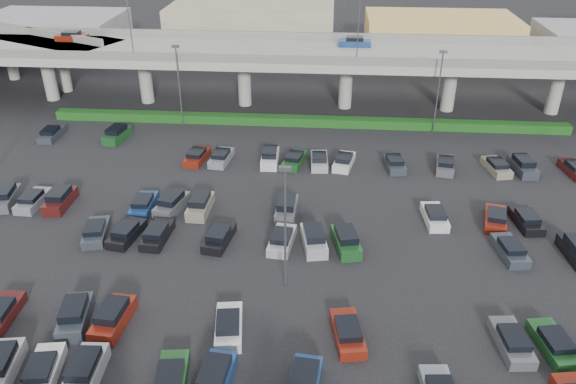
% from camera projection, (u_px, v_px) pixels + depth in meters
% --- Properties ---
extents(ground, '(280.00, 280.00, 0.00)m').
position_uv_depth(ground, '(293.00, 229.00, 50.81)').
color(ground, black).
extents(overpass, '(150.00, 13.00, 15.80)m').
position_uv_depth(overpass, '(308.00, 57.00, 75.38)').
color(overpass, gray).
rests_on(overpass, ground).
extents(hedge, '(66.00, 1.60, 1.10)m').
position_uv_depth(hedge, '(306.00, 121.00, 72.35)').
color(hedge, '#143F12').
rests_on(hedge, ground).
extents(parked_cars, '(63.09, 41.65, 1.67)m').
position_uv_depth(parked_cars, '(282.00, 248.00, 47.17)').
color(parked_cars, '#A1A2A5').
rests_on(parked_cars, ground).
extents(light_poles, '(66.90, 48.38, 10.30)m').
position_uv_depth(light_poles, '(248.00, 156.00, 49.81)').
color(light_poles, '#48484C').
rests_on(light_poles, ground).
extents(distant_buildings, '(138.00, 24.00, 9.00)m').
position_uv_depth(distant_buildings, '(384.00, 32.00, 102.07)').
color(distant_buildings, gray).
rests_on(distant_buildings, ground).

